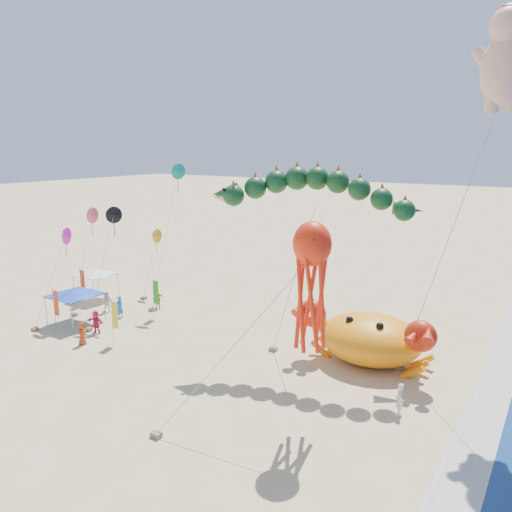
{
  "coord_description": "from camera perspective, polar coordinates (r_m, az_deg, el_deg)",
  "views": [
    {
      "loc": [
        14.56,
        -24.04,
        13.31
      ],
      "look_at": [
        -2.0,
        2.0,
        6.5
      ],
      "focal_mm": 35.0,
      "sensor_mm": 36.0,
      "label": 1
    }
  ],
  "objects": [
    {
      "name": "dragon_kite",
      "position": [
        30.5,
        6.51,
        6.71
      ],
      "size": [
        12.48,
        6.18,
        11.67
      ],
      "color": "#0F3817",
      "rests_on": "ground"
    },
    {
      "name": "octopus_kite",
      "position": [
        23.3,
        6.29,
        -2.35
      ],
      "size": [
        6.5,
        6.12,
        9.99
      ],
      "color": "#FF2B0D",
      "rests_on": "ground"
    },
    {
      "name": "feather_flags",
      "position": [
        39.86,
        -17.19,
        -4.59
      ],
      "size": [
        9.61,
        5.98,
        3.2
      ],
      "color": "gray",
      "rests_on": "ground"
    },
    {
      "name": "small_kites",
      "position": [
        41.8,
        -15.22,
        3.42
      ],
      "size": [
        6.73,
        12.53,
        11.96
      ],
      "color": "#F11ACE",
      "rests_on": "ground"
    },
    {
      "name": "canopy_blue",
      "position": [
        40.4,
        -20.03,
        -3.94
      ],
      "size": [
        3.61,
        3.61,
        2.71
      ],
      "color": "gray",
      "rests_on": "ground"
    },
    {
      "name": "beachgoers",
      "position": [
        38.41,
        -14.43,
        -6.9
      ],
      "size": [
        25.78,
        9.5,
        1.79
      ],
      "color": "#A33D1A",
      "rests_on": "ground"
    },
    {
      "name": "foam_strip",
      "position": [
        27.59,
        24.1,
        -17.55
      ],
      "size": [
        320.0,
        320.0,
        0.0
      ],
      "primitive_type": "plane",
      "color": "silver",
      "rests_on": "ground"
    },
    {
      "name": "cherub_kite",
      "position": [
        30.19,
        26.64,
        19.72
      ],
      "size": [
        5.42,
        2.48,
        20.3
      ],
      "color": "#FEB99B",
      "rests_on": "ground"
    },
    {
      "name": "canopy_white",
      "position": [
        46.24,
        -17.91,
        -1.77
      ],
      "size": [
        3.2,
        3.2,
        2.71
      ],
      "color": "gray",
      "rests_on": "ground"
    },
    {
      "name": "crab_inflatable",
      "position": [
        32.24,
        12.85,
        -9.04
      ],
      "size": [
        8.68,
        5.53,
        3.8
      ],
      "color": "orange",
      "rests_on": "ground"
    },
    {
      "name": "ground",
      "position": [
        31.1,
        1.16,
        -12.9
      ],
      "size": [
        320.0,
        320.0,
        0.0
      ],
      "primitive_type": "plane",
      "color": "#D1B784",
      "rests_on": "ground"
    }
  ]
}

